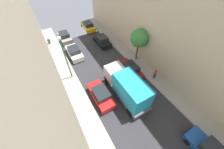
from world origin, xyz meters
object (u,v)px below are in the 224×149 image
object	(u,v)px
street_tree_1	(139,38)
potted_plant_1	(49,41)
parked_car_right_3	(102,41)
delivery_truck	(127,87)
pedestrian	(156,73)
parked_car_left_2	(101,95)
parked_car_left_3	(74,52)
parked_car_right_4	(88,26)
lamp_post	(64,53)
parked_car_left_4	(65,37)
parked_car_right_2	(130,69)

from	to	relation	value
street_tree_1	potted_plant_1	world-z (taller)	street_tree_1
parked_car_right_3	delivery_truck	xyz separation A→B (m)	(-2.70, -11.37, 1.07)
parked_car_right_3	pedestrian	bearing A→B (deg)	-78.37
parked_car_left_2	parked_car_left_3	bearing A→B (deg)	90.00
parked_car_left_2	parked_car_right_3	distance (m)	11.53
parked_car_left_2	parked_car_left_3	xyz separation A→B (m)	(0.00, 9.38, 0.00)
parked_car_right_4	lamp_post	world-z (taller)	lamp_post
parked_car_left_3	pedestrian	xyz separation A→B (m)	(7.66, -10.16, 0.35)
pedestrian	parked_car_left_4	bearing A→B (deg)	116.17
parked_car_right_2	delivery_truck	world-z (taller)	delivery_truck
parked_car_left_2	delivery_truck	distance (m)	3.13
parked_car_left_3	potted_plant_1	xyz separation A→B (m)	(-2.80, 5.59, -0.04)
parked_car_left_2	parked_car_right_2	world-z (taller)	same
parked_car_right_3	pedestrian	distance (m)	11.21
parked_car_right_2	parked_car_right_3	world-z (taller)	same
potted_plant_1	parked_car_right_2	bearing A→B (deg)	-58.25
pedestrian	lamp_post	world-z (taller)	lamp_post
parked_car_left_4	lamp_post	distance (m)	10.54
pedestrian	potted_plant_1	size ratio (longest dim) A/B	1.84
parked_car_right_2	parked_car_left_3	bearing A→B (deg)	125.18
parked_car_right_3	lamp_post	xyz separation A→B (m)	(-7.30, -5.18, 3.41)
parked_car_left_2	parked_car_left_4	world-z (taller)	same
parked_car_left_4	lamp_post	world-z (taller)	lamp_post
parked_car_left_4	parked_car_right_2	bearing A→B (deg)	-67.57
parked_car_left_3	potted_plant_1	bearing A→B (deg)	116.61
parked_car_left_3	street_tree_1	distance (m)	10.27
potted_plant_1	lamp_post	distance (m)	10.59
parked_car_left_2	delivery_truck	world-z (taller)	delivery_truck
parked_car_right_2	delivery_truck	size ratio (longest dim) A/B	0.64
parked_car_left_2	parked_car_left_3	size ratio (longest dim) A/B	1.00
parked_car_left_2	potted_plant_1	size ratio (longest dim) A/B	4.49
parked_car_left_3	parked_car_right_3	size ratio (longest dim) A/B	1.00
street_tree_1	potted_plant_1	xyz separation A→B (m)	(-10.77, 11.30, -3.11)
parked_car_right_3	potted_plant_1	xyz separation A→B (m)	(-8.20, 4.78, -0.04)
parked_car_left_4	lamp_post	bearing A→B (deg)	-100.98
parked_car_right_2	street_tree_1	xyz separation A→B (m)	(2.57, 1.95, 3.07)
parked_car_right_2	parked_car_right_3	xyz separation A→B (m)	(0.00, 8.47, 0.00)
parked_car_left_2	parked_car_right_3	xyz separation A→B (m)	(5.40, 10.19, 0.00)
parked_car_left_3	parked_car_right_2	world-z (taller)	same
parked_car_left_3	pedestrian	distance (m)	12.73
parked_car_right_2	lamp_post	world-z (taller)	lamp_post
parked_car_left_3	lamp_post	world-z (taller)	lamp_post
parked_car_left_2	lamp_post	xyz separation A→B (m)	(-1.90, 5.00, 3.41)
pedestrian	potted_plant_1	distance (m)	18.91
parked_car_left_4	delivery_truck	world-z (taller)	delivery_truck
parked_car_left_3	potted_plant_1	size ratio (longest dim) A/B	4.49
parked_car_right_3	lamp_post	world-z (taller)	lamp_post
delivery_truck	pedestrian	bearing A→B (deg)	4.60
parked_car_right_2	delivery_truck	distance (m)	4.10
parked_car_left_2	parked_car_right_3	size ratio (longest dim) A/B	1.00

